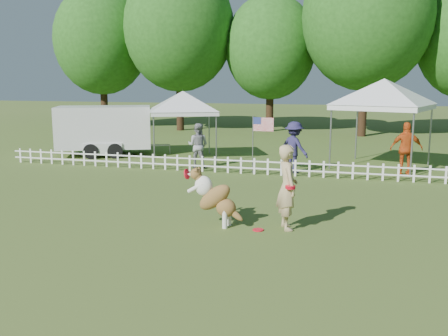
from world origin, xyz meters
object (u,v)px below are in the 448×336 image
(dog, at_px, (216,197))
(spectator_c, at_px, (406,149))
(canopy_tent_left, at_px, (183,126))
(spectator_b, at_px, (294,147))
(flag_pole, at_px, (253,145))
(cargo_trailer, at_px, (104,130))
(spectator_a, at_px, (198,145))
(handler, at_px, (287,187))
(frisbee_on_turf, at_px, (258,230))
(canopy_tent_right, at_px, (382,124))

(dog, height_order, spectator_c, spectator_c)
(canopy_tent_left, relative_size, spectator_b, 1.51)
(flag_pole, xyz_separation_m, spectator_c, (5.41, 1.22, -0.10))
(flag_pole, bearing_deg, spectator_b, 25.32)
(cargo_trailer, relative_size, spectator_a, 2.96)
(handler, xyz_separation_m, frisbee_on_turf, (-0.61, -0.31, -0.97))
(handler, relative_size, flag_pole, 0.93)
(spectator_b, bearing_deg, frisbee_on_turf, 125.47)
(handler, bearing_deg, frisbee_on_turf, 92.97)
(canopy_tent_right, distance_m, flag_pole, 5.35)
(canopy_tent_left, bearing_deg, flag_pole, -59.96)
(spectator_a, bearing_deg, canopy_tent_right, -162.05)
(frisbee_on_turf, distance_m, canopy_tent_left, 11.04)
(dog, distance_m, frisbee_on_turf, 1.26)
(canopy_tent_left, distance_m, flag_pole, 4.58)
(frisbee_on_turf, xyz_separation_m, canopy_tent_left, (-5.30, 9.58, 1.43))
(flag_pole, bearing_deg, frisbee_on_turf, -73.87)
(dog, distance_m, spectator_a, 8.01)
(handler, distance_m, frisbee_on_turf, 1.19)
(frisbee_on_turf, relative_size, canopy_tent_left, 0.09)
(handler, bearing_deg, cargo_trailer, 22.64)
(spectator_a, bearing_deg, spectator_b, -179.51)
(spectator_b, bearing_deg, canopy_tent_left, 11.80)
(spectator_b, height_order, spectator_c, spectator_c)
(canopy_tent_left, bearing_deg, canopy_tent_right, -23.90)
(frisbee_on_turf, xyz_separation_m, spectator_b, (-0.18, 7.48, 0.94))
(dog, height_order, frisbee_on_turf, dog)
(handler, height_order, flag_pole, flag_pole)
(canopy_tent_left, height_order, spectator_b, canopy_tent_left)
(flag_pole, distance_m, spectator_b, 1.56)
(frisbee_on_turf, distance_m, spectator_a, 8.59)
(dog, relative_size, cargo_trailer, 0.26)
(cargo_trailer, height_order, flag_pole, cargo_trailer)
(canopy_tent_right, height_order, flag_pole, canopy_tent_right)
(flag_pole, bearing_deg, spectator_a, 166.43)
(canopy_tent_right, xyz_separation_m, spectator_b, (-3.15, -2.08, -0.74))
(canopy_tent_right, xyz_separation_m, spectator_a, (-6.93, -1.98, -0.82))
(canopy_tent_left, relative_size, flag_pole, 1.35)
(spectator_a, xyz_separation_m, spectator_b, (3.78, -0.10, 0.08))
(flag_pole, relative_size, spectator_a, 1.22)
(frisbee_on_turf, height_order, flag_pole, flag_pole)
(frisbee_on_turf, relative_size, flag_pole, 0.12)
(spectator_a, bearing_deg, handler, 124.17)
(handler, distance_m, spectator_c, 8.42)
(dog, bearing_deg, spectator_c, 65.93)
(cargo_trailer, distance_m, spectator_c, 13.00)
(frisbee_on_turf, bearing_deg, canopy_tent_right, 72.75)
(handler, height_order, frisbee_on_turf, handler)
(canopy_tent_left, relative_size, cargo_trailer, 0.56)
(cargo_trailer, xyz_separation_m, spectator_b, (8.94, -2.09, -0.19))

